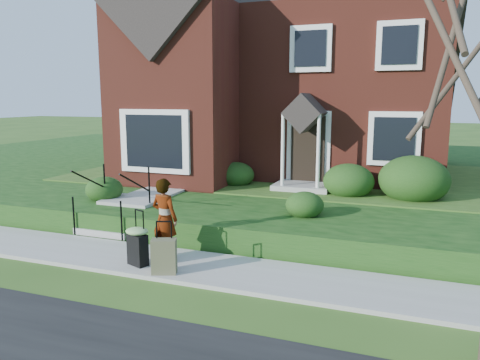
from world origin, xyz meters
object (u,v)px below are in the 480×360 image
at_px(suitcase_black, 137,244).
at_px(woman, 165,218).
at_px(front_steps, 123,211).
at_px(suitcase_olive, 164,256).

bearing_deg(suitcase_black, woman, 84.34).
height_order(front_steps, suitcase_black, front_steps).
relative_size(front_steps, woman, 1.26).
height_order(woman, suitcase_olive, woman).
distance_m(woman, suitcase_black, 0.73).
bearing_deg(suitcase_black, front_steps, 151.21).
xyz_separation_m(suitcase_black, suitcase_olive, (0.69, -0.21, -0.09)).
bearing_deg(suitcase_olive, suitcase_black, 142.41).
height_order(suitcase_black, suitcase_olive, suitcase_black).
bearing_deg(front_steps, woman, -37.88).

